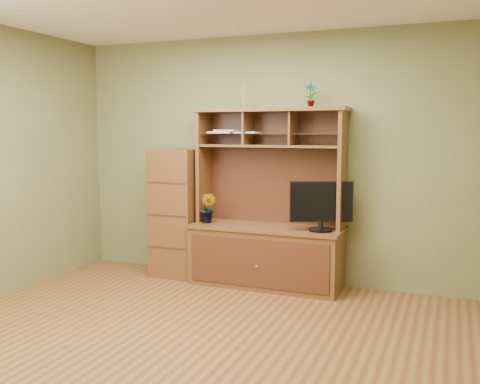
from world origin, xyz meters
The scene contains 8 objects.
room centered at (0.00, 0.00, 1.35)m, with size 4.54×4.04×2.74m.
media_hutch centered at (0.10, 1.73, 0.52)m, with size 1.66×0.61×1.90m.
monitor centered at (0.71, 1.64, 0.92)m, with size 0.61×0.28×0.51m.
orchid_plant centered at (-0.56, 1.65, 0.82)m, with size 0.18×0.15×0.34m, color #2B5F20.
top_plant centered at (0.54, 1.80, 2.03)m, with size 0.13×0.09×0.26m, color #3D6523.
reed_diffuser centered at (-0.20, 1.81, 2.01)m, with size 0.06×0.06×0.28m.
magazines centered at (-0.33, 1.80, 1.65)m, with size 0.58×0.23×0.04m.
side_cabinet centered at (-1.00, 1.75, 0.73)m, with size 0.52×0.47×1.46m.
Camera 1 is at (1.93, -3.61, 1.67)m, focal length 40.00 mm.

